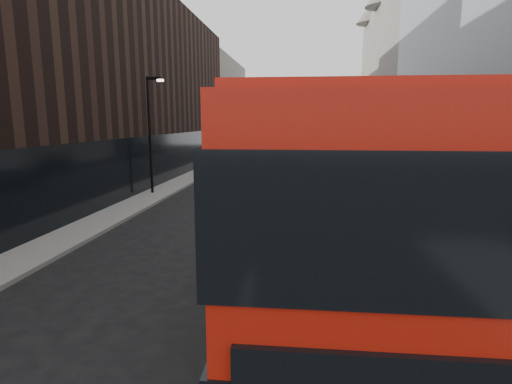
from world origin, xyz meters
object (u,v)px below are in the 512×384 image
(red_bus, at_px, (326,205))
(grey_bus, at_px, (320,142))
(car_c, at_px, (339,167))
(street_lamp, at_px, (151,127))
(car_a, at_px, (295,184))
(car_b, at_px, (344,186))

(red_bus, height_order, grey_bus, red_bus)
(grey_bus, height_order, car_c, grey_bus)
(car_c, bearing_deg, street_lamp, -132.11)
(car_a, bearing_deg, car_c, 69.16)
(street_lamp, relative_size, car_a, 1.62)
(red_bus, xyz_separation_m, car_c, (2.35, 25.32, -2.00))
(street_lamp, xyz_separation_m, grey_bus, (11.15, 28.42, -2.28))
(grey_bus, relative_size, car_c, 2.25)
(red_bus, bearing_deg, car_a, 92.66)
(street_lamp, distance_m, car_a, 9.48)
(red_bus, relative_size, car_b, 2.84)
(car_a, distance_m, car_c, 10.43)
(red_bus, relative_size, car_a, 2.82)
(street_lamp, distance_m, red_bus, 17.76)
(car_b, bearing_deg, car_a, -173.70)
(grey_bus, bearing_deg, street_lamp, -113.91)
(car_b, bearing_deg, grey_bus, 98.43)
(car_b, bearing_deg, car_c, 94.44)
(car_a, bearing_deg, grey_bus, 83.34)
(car_b, height_order, car_c, car_c)
(red_bus, height_order, car_b, red_bus)
(street_lamp, bearing_deg, red_bus, -56.17)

